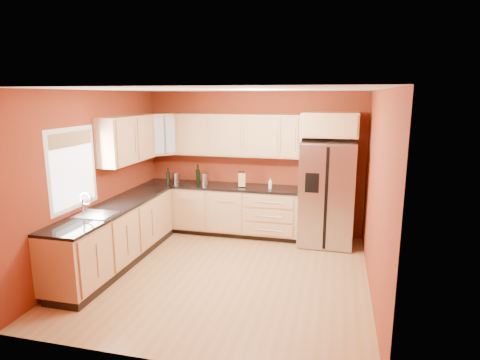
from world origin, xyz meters
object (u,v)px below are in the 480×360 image
object	(u,v)px
refrigerator	(326,193)
canister_left	(176,178)
soap_dispenser	(270,184)
knife_block	(242,180)
wine_bottle_a	(198,174)

from	to	relation	value
refrigerator	canister_left	distance (m)	2.78
canister_left	soap_dispenser	world-z (taller)	canister_left
soap_dispenser	knife_block	bearing A→B (deg)	176.79
wine_bottle_a	knife_block	distance (m)	0.86
canister_left	knife_block	world-z (taller)	knife_block
refrigerator	wine_bottle_a	world-z (taller)	refrigerator
refrigerator	canister_left	xyz separation A→B (m)	(-2.77, 0.08, 0.12)
refrigerator	wine_bottle_a	bearing A→B (deg)	177.15
wine_bottle_a	soap_dispenser	size ratio (longest dim) A/B	2.04
wine_bottle_a	soap_dispenser	bearing A→B (deg)	-4.36
canister_left	soap_dispenser	xyz separation A→B (m)	(1.80, -0.07, -0.01)
canister_left	wine_bottle_a	size ratio (longest dim) A/B	0.53
canister_left	knife_block	size ratio (longest dim) A/B	0.78
canister_left	wine_bottle_a	distance (m)	0.44
wine_bottle_a	soap_dispenser	xyz separation A→B (m)	(1.37, -0.10, -0.09)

